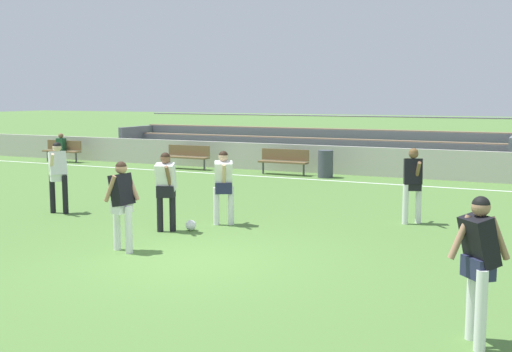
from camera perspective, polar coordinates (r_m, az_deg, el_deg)
The scene contains 16 objects.
ground_plane at distance 11.02m, azimuth -6.06°, elevation -7.53°, with size 160.00×160.00×0.00m, color #517A38.
field_line_sideline at distance 20.78m, azimuth 9.59°, elevation -0.58°, with size 44.00×0.12×0.01m, color white.
sideline_wall at distance 22.43m, azimuth 10.87°, elevation 1.25°, with size 48.00×0.16×1.01m, color #BCB7AD.
bleacher_stand at distance 25.60m, azimuth 4.08°, elevation 2.74°, with size 16.07×2.83×1.98m.
bench_near_bin at distance 24.36m, azimuth -6.16°, elevation 1.91°, with size 1.80×0.40×0.90m.
bench_far_right at distance 28.07m, azimuth -16.94°, elevation 2.34°, with size 1.80×0.40×0.90m.
bench_near_wall_gap at distance 22.54m, azimuth 2.53°, elevation 1.51°, with size 1.80×0.40×0.90m.
trash_bin at distance 21.84m, azimuth 6.25°, elevation 1.08°, with size 0.52×0.52×0.94m, color #3D424C.
spectator_seated at distance 27.98m, azimuth -17.12°, elevation 2.64°, with size 0.36×0.42×1.21m.
player_white_dropping_back at distance 13.18m, azimuth -8.09°, elevation -0.79°, with size 0.48×0.62×1.64m.
player_white_pressing_high at distance 13.75m, azimuth -2.93°, elevation -0.48°, with size 0.51×0.70×1.61m.
player_dark_overlapping at distance 11.62m, azimuth -11.93°, elevation -1.98°, with size 0.50×0.49×1.64m.
player_dark_wide_left at distance 7.54m, azimuth 19.33°, elevation -6.87°, with size 0.67×0.52×1.71m.
player_dark_challenging at distance 14.26m, azimuth 13.87°, elevation -0.26°, with size 0.48×0.72×1.66m.
player_white_wide_right at distance 15.78m, azimuth -17.34°, elevation 0.44°, with size 0.49×0.69×1.71m.
soccer_ball at distance 13.36m, azimuth -5.86°, elevation -4.42°, with size 0.22×0.22×0.22m, color white.
Camera 1 is at (5.59, -9.07, 2.81)m, focal length 44.62 mm.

